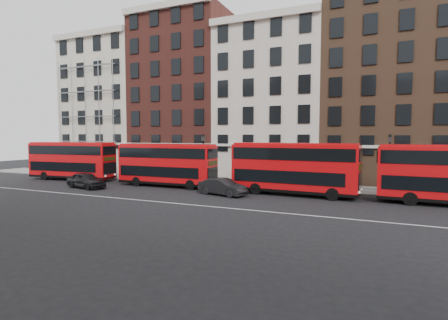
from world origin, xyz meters
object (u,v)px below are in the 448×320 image
at_px(car_rear, 86,180).
at_px(car_front, 223,187).
at_px(bus_b, 167,164).
at_px(bus_c, 293,167).
at_px(bus_a, 72,160).

relative_size(car_rear, car_front, 1.02).
bearing_deg(car_front, bus_b, 85.72).
bearing_deg(bus_c, bus_b, -177.20).
distance_m(bus_c, car_front, 6.53).
distance_m(bus_c, car_rear, 20.67).
bearing_deg(bus_c, car_front, -153.16).
bearing_deg(car_front, bus_a, 97.50).
relative_size(bus_a, car_front, 2.39).
bearing_deg(bus_b, bus_a, 179.49).
relative_size(bus_a, bus_b, 1.03).
relative_size(bus_b, bus_c, 0.95).
relative_size(bus_b, car_front, 2.31).
bearing_deg(bus_a, car_front, -11.97).
bearing_deg(bus_c, car_rear, -165.29).
height_order(bus_b, car_front, bus_b).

